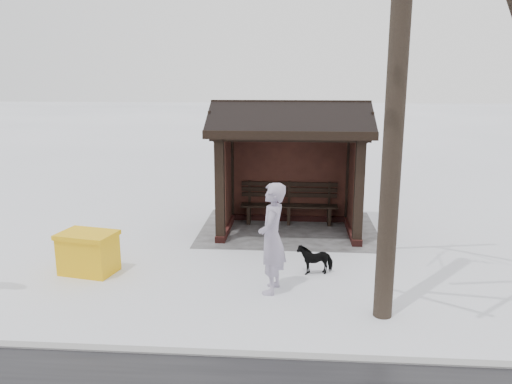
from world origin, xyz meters
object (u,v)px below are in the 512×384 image
(dog, at_px, (315,259))
(bus_shelter, at_px, (290,140))
(grit_bin, at_px, (88,252))
(pedestrian, at_px, (272,238))

(dog, bearing_deg, bus_shelter, 175.94)
(dog, relative_size, grit_bin, 0.57)
(bus_shelter, height_order, dog, bus_shelter)
(bus_shelter, xyz_separation_m, grit_bin, (3.71, 3.00, -1.77))
(bus_shelter, xyz_separation_m, dog, (-0.53, 2.68, -1.89))
(bus_shelter, height_order, pedestrian, bus_shelter)
(grit_bin, bearing_deg, dog, -164.15)
(bus_shelter, distance_m, dog, 3.33)
(pedestrian, bearing_deg, grit_bin, -90.04)
(pedestrian, xyz_separation_m, dog, (-0.78, -0.90, -0.68))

